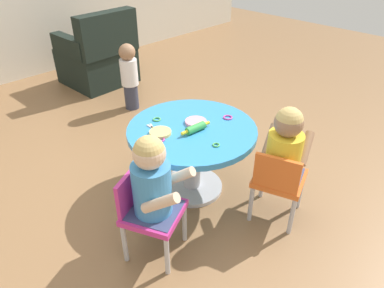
{
  "coord_description": "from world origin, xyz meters",
  "views": [
    {
      "loc": [
        -1.43,
        -1.42,
        1.68
      ],
      "look_at": [
        0.0,
        0.0,
        0.38
      ],
      "focal_mm": 33.12,
      "sensor_mm": 36.0,
      "label": 1
    }
  ],
  "objects": [
    {
      "name": "cookie_cutter_3",
      "position": [
        -0.05,
        -0.26,
        0.51
      ],
      "size": [
        0.05,
        0.05,
        0.01
      ],
      "primitive_type": "torus",
      "color": "#4CB259",
      "rests_on": "craft_table"
    },
    {
      "name": "child_chair_left",
      "position": [
        -0.57,
        -0.22,
        0.31
      ],
      "size": [
        0.4,
        0.4,
        0.54
      ],
      "color": "#B7B7BC",
      "rests_on": "ground"
    },
    {
      "name": "craft_table",
      "position": [
        0.0,
        0.0,
        0.38
      ],
      "size": [
        0.86,
        0.86,
        0.51
      ],
      "color": "silver",
      "rests_on": "ground"
    },
    {
      "name": "armchair_dark",
      "position": [
        0.63,
        2.15,
        0.31
      ],
      "size": [
        0.74,
        0.74,
        0.85
      ],
      "color": "black",
      "rests_on": "ground"
    },
    {
      "name": "toddler_standing",
      "position": [
        0.48,
        1.36,
        0.36
      ],
      "size": [
        0.17,
        0.17,
        0.67
      ],
      "color": "#33384C",
      "rests_on": "ground"
    },
    {
      "name": "cookie_cutter_2",
      "position": [
        -0.25,
        0.03,
        0.51
      ],
      "size": [
        0.05,
        0.05,
        0.01
      ],
      "primitive_type": "torus",
      "color": "#D83FA5",
      "rests_on": "craft_table"
    },
    {
      "name": "cookie_cutter_1",
      "position": [
        -0.09,
        0.25,
        0.51
      ],
      "size": [
        0.06,
        0.06,
        0.01
      ],
      "primitive_type": "torus",
      "color": "#4CB259",
      "rests_on": "craft_table"
    },
    {
      "name": "ground_plane",
      "position": [
        0.0,
        0.0,
        0.0
      ],
      "size": [
        10.0,
        10.0,
        0.0
      ],
      "primitive_type": "plane",
      "color": "olive"
    },
    {
      "name": "rolling_pin",
      "position": [
        -0.02,
        -0.05,
        0.53
      ],
      "size": [
        0.23,
        0.06,
        0.05
      ],
      "color": "green",
      "rests_on": "craft_table"
    },
    {
      "name": "craft_scissors",
      "position": [
        -0.19,
        0.15,
        0.51
      ],
      "size": [
        0.08,
        0.14,
        0.01
      ],
      "color": "silver",
      "rests_on": "craft_table"
    },
    {
      "name": "cookie_cutter_0",
      "position": [
        0.27,
        -0.08,
        0.51
      ],
      "size": [
        0.07,
        0.07,
        0.01
      ],
      "primitive_type": "torus",
      "color": "#D83FA5",
      "rests_on": "craft_table"
    },
    {
      "name": "seated_child_left",
      "position": [
        -0.55,
        -0.26,
        0.53
      ],
      "size": [
        0.39,
        0.43,
        0.51
      ],
      "color": "#3F4772",
      "rests_on": "ground"
    },
    {
      "name": "child_chair_right",
      "position": [
        0.17,
        -0.59,
        0.31
      ],
      "size": [
        0.38,
        0.38,
        0.54
      ],
      "color": "#B7B7BC",
      "rests_on": "ground"
    },
    {
      "name": "playdough_blob_0",
      "position": [
        -0.2,
        0.09,
        0.52
      ],
      "size": [
        0.14,
        0.14,
        0.02
      ],
      "primitive_type": "cylinder",
      "color": "#F2CC72",
      "rests_on": "craft_table"
    },
    {
      "name": "seated_child_right",
      "position": [
        0.2,
        -0.58,
        0.53
      ],
      "size": [
        0.41,
        0.37,
        0.51
      ],
      "color": "#3F4772",
      "rests_on": "ground"
    },
    {
      "name": "playdough_blob_1",
      "position": [
        0.06,
        0.03,
        0.52
      ],
      "size": [
        0.14,
        0.14,
        0.02
      ],
      "primitive_type": "cylinder",
      "color": "pink",
      "rests_on": "craft_table"
    }
  ]
}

